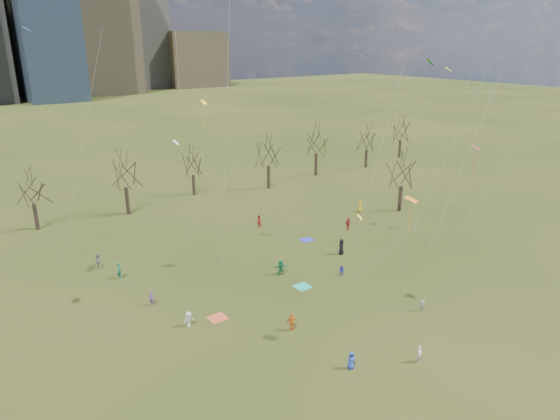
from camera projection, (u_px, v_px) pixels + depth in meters
ground at (356, 317)px, 45.52m from camera, size 500.00×500.00×0.00m
bare_tree_row at (178, 170)px, 72.10m from camera, size 113.04×29.80×9.50m
blanket_teal at (303, 287)px, 51.08m from camera, size 1.60×1.50×0.03m
blanket_navy at (307, 240)px, 63.02m from camera, size 1.60×1.50×0.03m
blanket_crimson at (218, 318)px, 45.32m from camera, size 1.60×1.50×0.03m
person_0 at (351, 360)px, 38.17m from camera, size 0.82×0.66×1.46m
person_1 at (420, 354)px, 38.92m from camera, size 0.63×0.54×1.46m
person_3 at (422, 305)px, 46.34m from camera, size 0.78×0.86×1.16m
person_4 at (292, 322)px, 43.20m from camera, size 1.06×0.74×1.67m
person_5 at (281, 267)px, 53.46m from camera, size 1.67×0.80×1.73m
person_6 at (341, 247)px, 58.56m from camera, size 1.11×1.04×1.91m
person_7 at (151, 299)px, 47.27m from camera, size 0.46×0.60×1.46m
person_8 at (342, 271)px, 53.20m from camera, size 0.69×0.74×1.22m
person_9 at (189, 319)px, 43.79m from camera, size 0.98×0.62×1.45m
person_10 at (348, 224)px, 66.24m from camera, size 0.99×0.45×1.66m
person_11 at (98, 261)px, 55.15m from camera, size 1.01×1.54×1.59m
person_12 at (360, 206)px, 73.06m from camera, size 0.60×0.88×1.73m
person_13 at (119, 271)px, 52.60m from camera, size 0.53×0.72×1.81m
person_14 at (259, 221)px, 67.23m from camera, size 0.81×0.63×1.65m
kites_airborne at (301, 143)px, 50.20m from camera, size 69.46×42.33×36.97m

